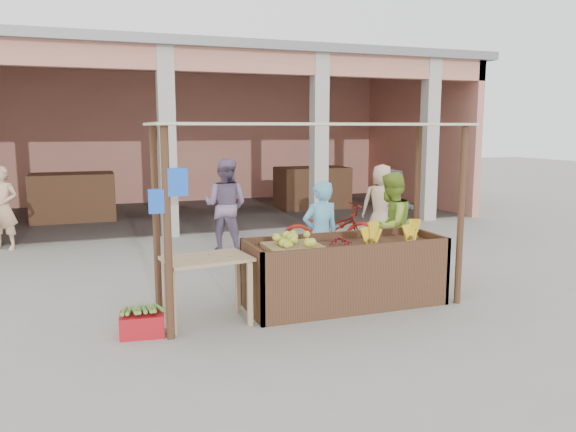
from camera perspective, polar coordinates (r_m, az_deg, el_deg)
name	(u,v)px	position (r m, az deg, el deg)	size (l,w,h in m)	color
ground	(310,308)	(7.40, 2.21, -9.37)	(60.00, 60.00, 0.00)	gray
market_building	(189,114)	(15.68, -10.03, 10.18)	(14.40, 6.40, 4.20)	tan
fruit_stall	(345,275)	(7.48, 5.80, -6.01)	(2.60, 0.95, 0.80)	#523420
stall_awning	(308,156)	(7.09, 2.01, 6.12)	(4.09, 1.35, 2.39)	#523420
banana_heap	(391,236)	(7.65, 10.42, -1.98)	(1.03, 0.56, 0.19)	yellow
melon_tray	(293,242)	(7.11, 0.50, -2.71)	(0.70, 0.60, 0.19)	#95794D
berry_heap	(339,242)	(7.28, 5.23, -2.60)	(0.46, 0.38, 0.15)	maroon
side_table	(207,269)	(6.78, -8.23, -5.30)	(1.08, 0.80, 0.81)	tan
papaya_pile	(207,250)	(6.73, -8.28, -3.43)	(0.62, 0.36, 0.18)	#46852B
red_crate	(142,324)	(6.67, -14.58, -10.61)	(0.49, 0.35, 0.25)	#B2121B
plantain_bundle	(142,311)	(6.62, -14.64, -9.28)	(0.37, 0.26, 0.07)	#578F34
produce_sacks	(329,214)	(13.10, 4.20, 0.15)	(1.08, 0.81, 0.65)	maroon
vendor_blue	(321,232)	(8.12, 3.34, -1.59)	(0.63, 0.46, 1.69)	#65BFE9
vendor_green	(390,224)	(8.71, 10.35, -0.78)	(0.84, 0.49, 1.75)	#95BB36
motorcycle	(329,229)	(10.25, 4.21, -1.34)	(1.91, 0.66, 1.00)	maroon
shopper_c	(382,200)	(11.50, 9.49, 1.65)	(0.86, 0.56, 1.78)	tan
shopper_d	(394,204)	(11.54, 10.67, 1.18)	(1.47, 0.61, 1.59)	#555562
shopper_e	(3,206)	(12.04, -27.00, 0.89)	(0.63, 0.47, 1.68)	tan
shopper_f	(226,201)	(10.61, -6.36, 1.53)	(0.94, 0.54, 1.93)	slate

